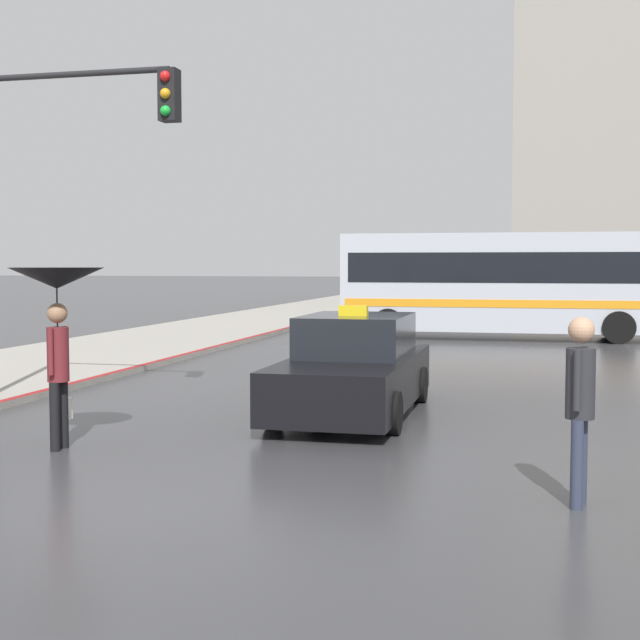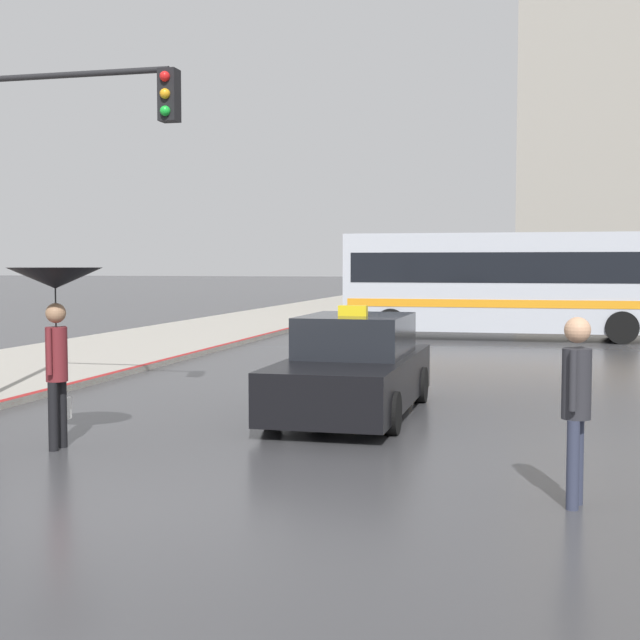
{
  "view_description": "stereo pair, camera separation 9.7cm",
  "coord_description": "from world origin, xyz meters",
  "px_view_note": "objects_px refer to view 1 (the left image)",
  "views": [
    {
      "loc": [
        3.85,
        -7.35,
        2.34
      ],
      "look_at": [
        0.33,
        7.08,
        1.4
      ],
      "focal_mm": 50.0,
      "sensor_mm": 36.0,
      "label": 1
    },
    {
      "loc": [
        3.94,
        -7.33,
        2.34
      ],
      "look_at": [
        0.33,
        7.08,
        1.4
      ],
      "focal_mm": 50.0,
      "sensor_mm": 36.0,
      "label": 2
    }
  ],
  "objects_px": {
    "pedestrian_man": "(580,395)",
    "traffic_light": "(57,165)",
    "pedestrian_with_umbrella": "(57,297)",
    "taxi": "(354,370)",
    "city_bus": "(506,280)"
  },
  "relations": [
    {
      "from": "taxi",
      "to": "traffic_light",
      "type": "height_order",
      "value": "traffic_light"
    },
    {
      "from": "taxi",
      "to": "pedestrian_man",
      "type": "height_order",
      "value": "pedestrian_man"
    },
    {
      "from": "pedestrian_with_umbrella",
      "to": "pedestrian_man",
      "type": "distance_m",
      "value": 6.41
    },
    {
      "from": "taxi",
      "to": "city_bus",
      "type": "distance_m",
      "value": 15.04
    },
    {
      "from": "pedestrian_man",
      "to": "pedestrian_with_umbrella",
      "type": "bearing_deg",
      "value": -88.31
    },
    {
      "from": "taxi",
      "to": "pedestrian_with_umbrella",
      "type": "distance_m",
      "value": 4.81
    },
    {
      "from": "pedestrian_with_umbrella",
      "to": "traffic_light",
      "type": "height_order",
      "value": "traffic_light"
    },
    {
      "from": "pedestrian_with_umbrella",
      "to": "traffic_light",
      "type": "relative_size",
      "value": 0.41
    },
    {
      "from": "taxi",
      "to": "traffic_light",
      "type": "xyz_separation_m",
      "value": [
        -4.74,
        -0.56,
        3.22
      ]
    },
    {
      "from": "taxi",
      "to": "traffic_light",
      "type": "bearing_deg",
      "value": 6.77
    },
    {
      "from": "taxi",
      "to": "city_bus",
      "type": "relative_size",
      "value": 0.47
    },
    {
      "from": "traffic_light",
      "to": "pedestrian_with_umbrella",
      "type": "bearing_deg",
      "value": -60.42
    },
    {
      "from": "pedestrian_with_umbrella",
      "to": "traffic_light",
      "type": "distance_m",
      "value": 3.91
    },
    {
      "from": "taxi",
      "to": "city_bus",
      "type": "xyz_separation_m",
      "value": [
        1.81,
        14.89,
        1.12
      ]
    },
    {
      "from": "pedestrian_man",
      "to": "traffic_light",
      "type": "height_order",
      "value": "traffic_light"
    }
  ]
}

